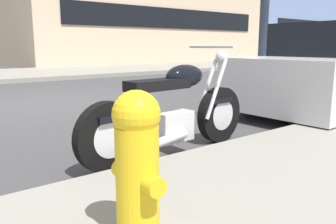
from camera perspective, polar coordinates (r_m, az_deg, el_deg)
ground_plane at (r=7.05m, az=-20.70°, el=1.16°), size 260.00×260.00×0.00m
sidewalk_far_curb at (r=19.41m, az=8.50°, el=7.76°), size 120.00×5.00×0.14m
parking_stall_stripe at (r=3.83m, az=-4.08°, el=-5.90°), size 0.12×2.20×0.01m
parked_motorcycle at (r=3.51m, az=0.92°, el=-0.25°), size 2.16×0.62×1.12m
fire_hydrant at (r=1.74m, az=-5.11°, el=-8.12°), size 0.24×0.36×0.76m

